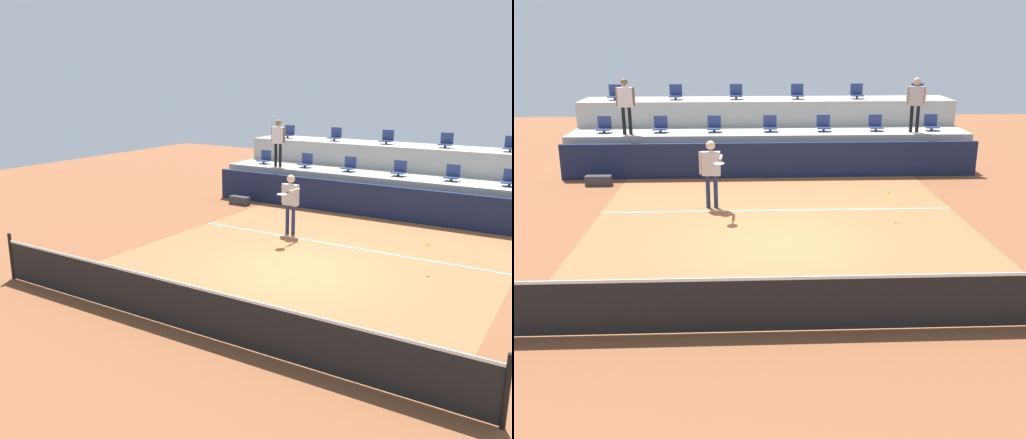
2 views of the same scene
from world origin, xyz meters
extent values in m
plane|color=brown|center=(0.00, 0.00, 0.00)|extent=(40.00, 40.00, 0.00)
cube|color=#A36038|center=(0.00, 1.00, 0.00)|extent=(9.00, 10.00, 0.01)
cube|color=silver|center=(0.00, 2.40, 0.01)|extent=(9.00, 0.06, 0.00)
cube|color=black|center=(0.00, -4.00, 0.46)|extent=(10.40, 0.01, 0.87)
cube|color=white|center=(0.00, -4.00, 0.89)|extent=(10.40, 0.02, 0.05)
cube|color=#141E42|center=(0.00, 6.00, 0.55)|extent=(13.00, 0.16, 1.10)
cube|color=#ADAAA3|center=(0.00, 7.30, 0.62)|extent=(13.00, 1.80, 1.25)
cube|color=#ADAAA3|center=(0.00, 9.10, 1.05)|extent=(13.00, 1.80, 2.10)
cylinder|color=#2D2D33|center=(-5.37, 7.15, 1.30)|extent=(0.08, 0.08, 0.10)
cube|color=navy|center=(-5.37, 7.15, 1.37)|extent=(0.44, 0.40, 0.04)
cube|color=navy|center=(-5.37, 7.33, 1.58)|extent=(0.44, 0.04, 0.38)
cylinder|color=#2D2D33|center=(-3.55, 7.15, 1.30)|extent=(0.08, 0.08, 0.10)
cube|color=navy|center=(-3.55, 7.15, 1.37)|extent=(0.44, 0.40, 0.04)
cube|color=navy|center=(-3.55, 7.33, 1.58)|extent=(0.44, 0.04, 0.38)
cylinder|color=#2D2D33|center=(-1.81, 7.15, 1.30)|extent=(0.08, 0.08, 0.10)
cube|color=navy|center=(-1.81, 7.15, 1.37)|extent=(0.44, 0.40, 0.04)
cube|color=navy|center=(-1.81, 7.33, 1.58)|extent=(0.44, 0.04, 0.38)
cylinder|color=#2D2D33|center=(0.02, 7.15, 1.30)|extent=(0.08, 0.08, 0.10)
cube|color=navy|center=(0.02, 7.15, 1.37)|extent=(0.44, 0.40, 0.04)
cube|color=navy|center=(0.02, 7.33, 1.58)|extent=(0.44, 0.04, 0.38)
cylinder|color=#2D2D33|center=(1.78, 7.15, 1.30)|extent=(0.08, 0.08, 0.10)
cube|color=navy|center=(1.78, 7.15, 1.37)|extent=(0.44, 0.40, 0.04)
cube|color=navy|center=(1.78, 7.33, 1.58)|extent=(0.44, 0.04, 0.38)
cylinder|color=#2D2D33|center=(3.50, 7.15, 1.30)|extent=(0.08, 0.08, 0.10)
cube|color=navy|center=(3.50, 7.15, 1.37)|extent=(0.44, 0.40, 0.04)
cube|color=navy|center=(3.50, 7.33, 1.58)|extent=(0.44, 0.04, 0.38)
cylinder|color=#2D2D33|center=(5.37, 7.15, 1.30)|extent=(0.08, 0.08, 0.10)
cube|color=navy|center=(5.37, 7.15, 1.37)|extent=(0.44, 0.40, 0.04)
cube|color=navy|center=(5.37, 7.33, 1.58)|extent=(0.44, 0.04, 0.38)
cylinder|color=#2D2D33|center=(-5.32, 8.95, 2.15)|extent=(0.08, 0.08, 0.10)
cube|color=navy|center=(-5.32, 8.95, 2.22)|extent=(0.44, 0.40, 0.04)
cube|color=navy|center=(-5.32, 9.13, 2.43)|extent=(0.44, 0.04, 0.38)
cylinder|color=#2D2D33|center=(-3.21, 8.95, 2.15)|extent=(0.08, 0.08, 0.10)
cube|color=navy|center=(-3.21, 8.95, 2.22)|extent=(0.44, 0.40, 0.04)
cube|color=navy|center=(-3.21, 9.13, 2.43)|extent=(0.44, 0.04, 0.38)
cylinder|color=#2D2D33|center=(-1.10, 8.95, 2.15)|extent=(0.08, 0.08, 0.10)
cube|color=navy|center=(-1.10, 8.95, 2.22)|extent=(0.44, 0.40, 0.04)
cube|color=navy|center=(-1.10, 9.13, 2.43)|extent=(0.44, 0.04, 0.38)
cylinder|color=#2D2D33|center=(1.06, 8.95, 2.15)|extent=(0.08, 0.08, 0.10)
cube|color=navy|center=(1.06, 8.95, 2.22)|extent=(0.44, 0.40, 0.04)
cube|color=navy|center=(1.06, 9.13, 2.43)|extent=(0.44, 0.04, 0.38)
cylinder|color=#2D2D33|center=(3.18, 8.95, 2.15)|extent=(0.08, 0.08, 0.10)
cube|color=navy|center=(3.18, 8.95, 2.22)|extent=(0.44, 0.40, 0.04)
cube|color=navy|center=(3.18, 9.13, 2.43)|extent=(0.44, 0.04, 0.38)
cylinder|color=#2D2D33|center=(5.37, 8.95, 2.15)|extent=(0.08, 0.08, 0.10)
cube|color=navy|center=(5.37, 8.95, 2.22)|extent=(0.44, 0.40, 0.04)
cube|color=navy|center=(5.37, 9.13, 2.43)|extent=(0.44, 0.04, 0.38)
cylinder|color=navy|center=(-1.80, 2.72, 0.44)|extent=(0.11, 0.11, 0.87)
cylinder|color=navy|center=(-1.60, 2.71, 0.44)|extent=(0.11, 0.11, 0.87)
cube|color=#B2B2B7|center=(-1.70, 2.71, 1.18)|extent=(0.48, 0.19, 0.62)
sphere|color=beige|center=(-1.70, 2.71, 1.66)|extent=(0.24, 0.24, 0.24)
cylinder|color=beige|center=(-1.97, 2.72, 1.20)|extent=(0.07, 0.07, 0.58)
cylinder|color=beige|center=(-1.43, 2.43, 1.39)|extent=(0.09, 0.55, 0.07)
cylinder|color=black|center=(-1.44, 2.05, 1.39)|extent=(0.04, 0.26, 0.04)
ellipsoid|color=silver|center=(-1.45, 1.77, 1.39)|extent=(0.27, 0.33, 0.03)
cylinder|color=black|center=(-4.65, 6.85, 1.68)|extent=(0.11, 0.11, 0.86)
cylinder|color=black|center=(-4.45, 6.85, 1.68)|extent=(0.11, 0.11, 0.86)
cube|color=white|center=(-4.55, 6.85, 2.42)|extent=(0.47, 0.19, 0.61)
sphere|color=#846047|center=(-4.55, 6.85, 2.89)|extent=(0.24, 0.24, 0.23)
cylinder|color=#846047|center=(-4.82, 6.85, 2.44)|extent=(0.07, 0.07, 0.58)
cylinder|color=#846047|center=(-4.28, 6.85, 2.44)|extent=(0.07, 0.07, 0.58)
cylinder|color=black|center=(4.58, 6.87, 1.68)|extent=(0.13, 0.13, 0.86)
cylinder|color=black|center=(4.78, 6.83, 1.68)|extent=(0.13, 0.13, 0.86)
cube|color=#B2B2B7|center=(4.68, 6.85, 2.41)|extent=(0.49, 0.27, 0.61)
sphere|color=tan|center=(4.68, 6.85, 2.88)|extent=(0.28, 0.28, 0.23)
cylinder|color=tan|center=(4.42, 6.91, 2.43)|extent=(0.08, 0.08, 0.57)
cylinder|color=tan|center=(4.94, 6.79, 2.43)|extent=(0.08, 0.08, 0.57)
sphere|color=#CCE033|center=(2.63, 1.52, 0.69)|extent=(0.07, 0.07, 0.07)
cube|color=#333338|center=(-5.20, 5.20, 0.15)|extent=(0.76, 0.28, 0.30)
camera|label=1|loc=(5.86, -11.01, 4.40)|focal=38.50mm
camera|label=2|loc=(-0.86, -12.13, 4.44)|focal=41.52mm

